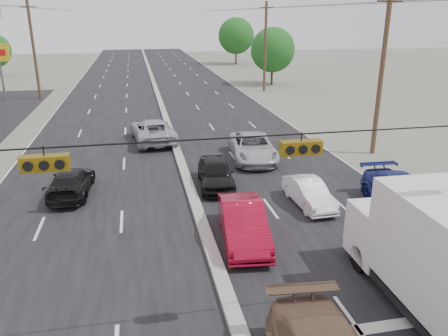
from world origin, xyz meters
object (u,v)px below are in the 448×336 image
Objects in this scene: utility_pole_left_c at (34,50)px; box_truck at (443,258)px; queue_car_d at (404,196)px; tree_right_mid at (273,50)px; tree_right_far at (236,36)px; oncoming_far at (153,131)px; utility_pole_right_b at (381,74)px; utility_pole_right_c at (265,47)px; queue_car_c at (253,148)px; queue_car_a at (216,173)px; red_sedan at (243,223)px; queue_car_b at (309,193)px; oncoming_near at (71,182)px.

utility_pole_left_c is 1.34× the size of box_truck.
box_truck is at bearing -113.31° from queue_car_d.
tree_right_far is (1.00, 25.00, 0.62)m from tree_right_mid.
utility_pole_left_c is at bearing -133.53° from tree_right_far.
tree_right_far is 52.58m from oncoming_far.
utility_pole_right_b is 1.00× the size of utility_pole_right_c.
queue_car_c is (-8.02, -24.71, -4.33)m from utility_pole_right_c.
queue_car_a is 5.06m from queue_car_c.
red_sedan is at bearing -138.78° from utility_pole_right_b.
tree_right_far is at bearing 83.35° from utility_pole_right_c.
utility_pole_right_c reaches higher than oncoming_far.
utility_pole_right_b reaches higher than tree_right_mid.
queue_car_d is at bearing -96.09° from tree_right_far.
utility_pole_right_b is 15.57m from oncoming_far.
tree_right_far is 1.09× the size of box_truck.
queue_car_c is (-0.79, 7.28, 0.16)m from queue_car_b.
utility_pole_right_b is at bearing -165.98° from oncoming_near.
utility_pole_right_c is 5.64m from tree_right_mid.
utility_pole_right_c is at bearing 74.37° from queue_car_b.
utility_pole_left_c reaches higher than red_sedan.
tree_right_mid is 39.54m from oncoming_near.
utility_pole_right_b is 12.50m from queue_car_a.
utility_pole_right_c is 1.40× the size of tree_right_mid.
tree_right_mid reaches higher than box_truck.
tree_right_far is (3.50, 30.00, -0.15)m from utility_pole_right_c.
utility_pole_left_c is 30.30m from queue_car_c.
tree_right_mid is 1.58× the size of oncoming_near.
tree_right_far reaches higher than tree_right_mid.
utility_pole_right_c is at bearing 82.14° from box_truck.
oncoming_near is (-11.15, 3.62, 0.04)m from queue_car_b.
utility_pole_right_c is at bearing -96.65° from tree_right_far.
tree_right_mid reaches higher than queue_car_a.
tree_right_mid is 0.96× the size of box_truck.
queue_car_c is (-11.52, -54.71, -4.18)m from tree_right_far.
oncoming_far is at bearing 115.09° from queue_car_b.
oncoming_near is (-18.38, -3.38, -4.45)m from utility_pole_right_b.
utility_pole_left_c is 1.72× the size of oncoming_far.
queue_car_c is 1.24× the size of oncoming_near.
utility_pole_right_c is at bearing 90.00° from utility_pole_right_b.
queue_car_b is 4.25m from queue_car_d.
utility_pole_right_c is 1.79× the size of queue_car_c.
utility_pole_left_c is 36.87m from queue_car_b.
utility_pole_right_b is at bearing -45.00° from utility_pole_left_c.
utility_pole_left_c is at bearing -66.09° from oncoming_far.
box_truck is 15.63m from queue_car_c.
oncoming_near is 10.00m from oncoming_far.
queue_car_a is at bearing -121.34° from queue_car_c.
oncoming_near is at bearing -178.28° from queue_car_a.
queue_car_a is 9.70m from oncoming_far.
tree_right_far is 63.07m from queue_car_b.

